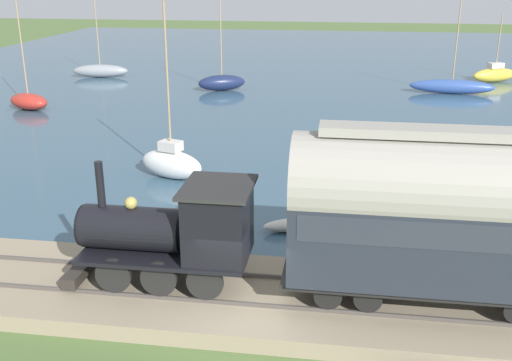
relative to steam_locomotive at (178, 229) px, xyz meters
name	(u,v)px	position (x,y,z in m)	size (l,w,h in m)	color
ground_plane	(243,324)	(-0.96, -2.00, -2.30)	(200.00, 200.00, 0.00)	#516B38
harbor_water	(319,71)	(42.59, -2.00, -2.29)	(80.00, 80.00, 0.01)	#38566B
rail_embankment	(249,298)	(0.00, -2.00, -2.06)	(4.58, 56.00, 0.60)	gray
steam_locomotive	(178,229)	(0.00, 0.00, 0.00)	(2.25, 5.37, 3.58)	black
passenger_coach	(446,212)	(0.00, -7.22, 0.96)	(2.62, 8.43, 4.89)	black
sailboat_white	(171,162)	(10.55, 3.31, -1.53)	(2.20, 3.44, 7.94)	white
sailboat_gray	(100,70)	(36.27, 17.29, -1.67)	(1.82, 5.05, 9.04)	gray
sailboat_blue	(452,86)	(33.18, -12.74, -1.71)	(1.58, 6.49, 7.18)	#335199
sailboat_yellow	(495,74)	(39.07, -17.20, -1.63)	(2.91, 4.33, 5.62)	gold
sailboat_navy	(222,82)	(31.82, 5.29, -1.63)	(2.82, 4.02, 8.18)	#192347
sailboat_red	(29,101)	(23.10, 17.12, -1.67)	(2.69, 3.59, 9.05)	#B72D23
rowboat_mid_harbor	(298,225)	(5.44, -2.98, -2.05)	(1.52, 2.71, 0.49)	beige
rowboat_far_out	(320,169)	(12.19, -3.47, -2.08)	(1.14, 2.56, 0.42)	beige
rowboat_off_pier	(136,223)	(4.75, 3.05, -2.09)	(2.02, 2.54, 0.41)	#B7B2A3
rowboat_near_shore	(467,174)	(12.45, -10.28, -2.06)	(2.86, 2.37, 0.46)	#B7B2A3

